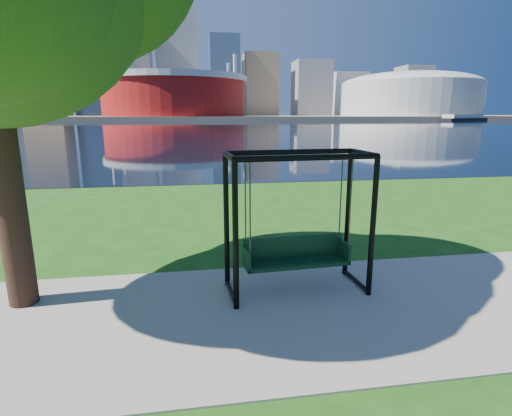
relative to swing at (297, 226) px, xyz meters
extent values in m
plane|color=#1E5114|center=(-0.60, -0.32, -1.24)|extent=(900.00, 900.00, 0.00)
cube|color=#9E937F|center=(-0.60, -0.82, -1.22)|extent=(120.00, 4.00, 0.03)
cube|color=black|center=(-0.60, 101.68, -1.23)|extent=(900.00, 180.00, 0.02)
cube|color=#937F60|center=(-0.60, 305.68, -0.24)|extent=(900.00, 228.00, 2.00)
cylinder|color=maroon|center=(-10.60, 234.68, 11.76)|extent=(80.00, 80.00, 22.00)
cylinder|color=silver|center=(-10.60, 234.68, 21.26)|extent=(83.00, 83.00, 3.00)
cylinder|color=silver|center=(22.31, 253.68, 16.76)|extent=(2.00, 2.00, 32.00)
cylinder|color=silver|center=(-43.51, 253.68, 16.76)|extent=(2.00, 2.00, 32.00)
cylinder|color=silver|center=(-43.51, 215.68, 16.76)|extent=(2.00, 2.00, 32.00)
cylinder|color=silver|center=(22.31, 215.68, 16.76)|extent=(2.00, 2.00, 32.00)
cylinder|color=beige|center=(134.40, 234.68, 10.76)|extent=(84.00, 84.00, 20.00)
ellipsoid|color=beige|center=(134.40, 234.68, 19.76)|extent=(84.00, 84.00, 15.12)
cube|color=#998466|center=(-100.60, 299.68, 44.76)|extent=(26.00, 26.00, 88.00)
cube|color=slate|center=(-70.60, 324.68, 48.26)|extent=(30.00, 24.00, 95.00)
cube|color=gray|center=(-40.60, 304.68, 36.76)|extent=(24.00, 24.00, 72.00)
cube|color=silver|center=(-10.60, 334.68, 40.76)|extent=(32.00, 28.00, 80.00)
cube|color=slate|center=(24.40, 309.68, 29.76)|extent=(22.00, 22.00, 58.00)
cube|color=#998466|center=(54.40, 324.68, 24.76)|extent=(26.00, 26.00, 48.00)
cube|color=gray|center=(94.40, 314.68, 21.76)|extent=(28.00, 24.00, 42.00)
cube|color=silver|center=(134.40, 339.68, 18.76)|extent=(30.00, 26.00, 36.00)
cube|color=gray|center=(184.40, 319.68, 20.76)|extent=(24.00, 24.00, 40.00)
cube|color=#998466|center=(224.40, 334.68, 16.76)|extent=(26.00, 26.00, 32.00)
cylinder|color=black|center=(-1.16, -0.59, 0.02)|extent=(0.10, 0.10, 2.51)
cylinder|color=black|center=(1.23, -0.45, 0.02)|extent=(0.10, 0.10, 2.51)
cylinder|color=black|center=(-1.23, 0.38, 0.02)|extent=(0.10, 0.10, 2.51)
cylinder|color=black|center=(1.17, 0.53, 0.02)|extent=(0.10, 0.10, 2.51)
cylinder|color=black|center=(0.03, -0.52, 1.27)|extent=(2.40, 0.25, 0.10)
cylinder|color=black|center=(-0.03, 0.46, 1.27)|extent=(2.40, 0.25, 0.10)
cylinder|color=black|center=(-1.19, -0.10, 1.27)|extent=(0.16, 0.99, 0.10)
cylinder|color=black|center=(-1.19, -0.10, -1.15)|extent=(0.14, 0.98, 0.08)
cylinder|color=black|center=(1.20, 0.04, 1.27)|extent=(0.16, 0.99, 0.10)
cylinder|color=black|center=(1.20, 0.04, -1.15)|extent=(0.14, 0.98, 0.08)
cube|color=black|center=(0.00, -0.03, -0.69)|extent=(1.93, 0.61, 0.07)
cube|color=black|center=(-0.01, 0.18, -0.45)|extent=(1.91, 0.17, 0.41)
cube|color=black|center=(-0.92, -0.09, -0.54)|extent=(0.08, 0.49, 0.37)
cube|color=black|center=(0.92, 0.03, -0.54)|extent=(0.08, 0.49, 0.37)
cylinder|color=#303035|center=(-0.88, -0.29, 0.43)|extent=(0.03, 0.03, 1.58)
cylinder|color=#303035|center=(0.91, -0.18, 0.43)|extent=(0.03, 0.03, 1.58)
cylinder|color=#303035|center=(-0.91, 0.12, 0.43)|extent=(0.03, 0.03, 1.58)
cylinder|color=#303035|center=(0.89, 0.23, 0.43)|extent=(0.03, 0.03, 1.58)
cylinder|color=black|center=(-4.74, 0.19, 1.08)|extent=(0.46, 0.46, 4.63)
cube|color=black|center=(133.16, 179.75, -0.61)|extent=(31.17, 18.68, 1.21)
cube|color=silver|center=(133.16, 179.75, 0.91)|extent=(24.97, 15.04, 1.82)
camera|label=1|loc=(-1.80, -6.65, 1.95)|focal=28.00mm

